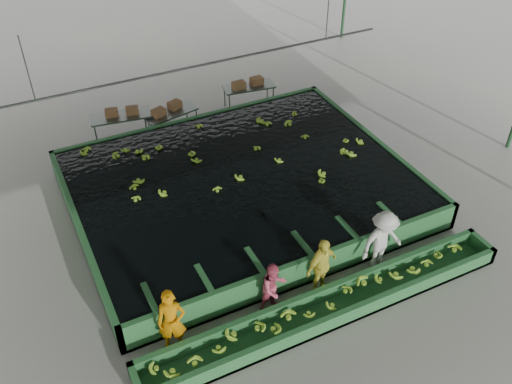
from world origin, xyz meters
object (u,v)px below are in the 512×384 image
worker_c (321,266)px  box_stack_mid (167,112)px  sorting_trough (330,307)px  packing_table_mid (172,123)px  packing_table_left (123,127)px  box_stack_right (248,86)px  flotation_tank (242,188)px  box_stack_left (122,115)px  worker_a (172,321)px  worker_d (382,241)px  worker_b (274,288)px  packing_table_right (249,96)px

worker_c → box_stack_mid: (-0.93, 9.01, 0.01)m
sorting_trough → packing_table_mid: packing_table_mid is taller
packing_table_left → box_stack_right: box_stack_right is taller
flotation_tank → box_stack_left: 5.57m
worker_a → box_stack_right: (6.48, 9.45, -0.01)m
worker_d → packing_table_mid: (-2.69, 8.93, -0.51)m
packing_table_mid → box_stack_left: bearing=164.8°
worker_a → worker_c: size_ratio=1.05×
worker_b → worker_d: size_ratio=0.79×
worker_b → packing_table_mid: (0.53, 8.93, -0.31)m
worker_d → box_stack_mid: (-2.79, 9.01, -0.07)m
sorting_trough → worker_a: bearing=168.1°
worker_a → packing_table_mid: worker_a is taller
packing_table_mid → packing_table_right: size_ratio=0.98×
worker_c → box_stack_right: worker_c is taller
worker_a → box_stack_right: bearing=75.8°
worker_a → box_stack_mid: (3.06, 9.01, -0.03)m
worker_a → packing_table_left: 9.49m
worker_a → worker_b: 2.63m
box_stack_mid → worker_d: bearing=-72.8°
worker_a → packing_table_right: worker_a is taller
packing_table_right → worker_b: bearing=-112.4°
packing_table_left → worker_a: bearing=-99.0°
sorting_trough → box_stack_right: size_ratio=8.00×
packing_table_mid → box_stack_right: bearing=8.9°
worker_b → packing_table_mid: worker_b is taller
sorting_trough → worker_d: worker_d is taller
box_stack_left → box_stack_mid: 1.56m
packing_table_left → packing_table_right: bearing=1.0°
sorting_trough → box_stack_left: (-2.24, 10.17, 0.72)m
box_stack_mid → packing_table_right: bearing=7.1°
worker_b → flotation_tank: bearing=66.2°
flotation_tank → worker_c: 4.33m
worker_b → packing_table_mid: size_ratio=0.78×
packing_table_left → packing_table_mid: (1.69, -0.43, -0.05)m
packing_table_right → box_stack_left: box_stack_left is taller
sorting_trough → worker_d: bearing=21.1°
flotation_tank → worker_a: worker_a is taller
packing_table_right → sorting_trough: bearing=-105.0°
packing_table_right → packing_table_left: bearing=-179.0°
worker_d → box_stack_right: 9.47m
sorting_trough → packing_table_left: size_ratio=4.69×
worker_b → box_stack_left: 9.44m
sorting_trough → box_stack_left: bearing=102.4°
worker_b → box_stack_mid: bearing=78.5°
worker_a → worker_c: (3.99, 0.00, -0.04)m
box_stack_left → worker_c: bearing=-75.4°
worker_c → worker_d: worker_d is taller
worker_a → worker_c: worker_a is taller
flotation_tank → worker_d: (2.07, -4.30, 0.50)m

